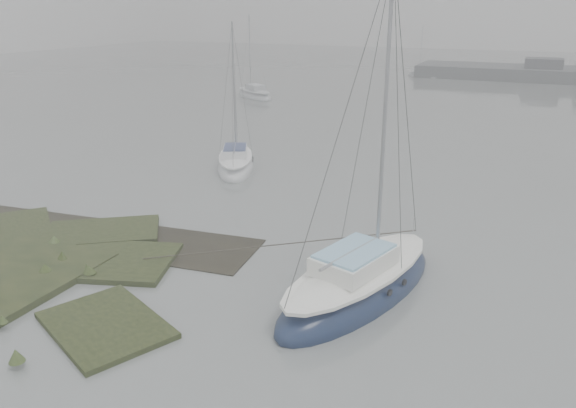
{
  "coord_description": "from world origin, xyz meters",
  "views": [
    {
      "loc": [
        10.14,
        -10.26,
        7.98
      ],
      "look_at": [
        2.96,
        5.75,
        1.8
      ],
      "focal_mm": 35.0,
      "sensor_mm": 36.0,
      "label": 1
    }
  ],
  "objects": [
    {
      "name": "sailboat_main",
      "position": [
        6.05,
        3.91,
        0.31
      ],
      "size": [
        4.21,
        7.45,
        9.99
      ],
      "rotation": [
        0.0,
        0.0,
        -0.28
      ],
      "color": "#14203E",
      "rests_on": "ground"
    },
    {
      "name": "ground",
      "position": [
        0.0,
        30.0,
        0.0
      ],
      "size": [
        160.0,
        160.0,
        0.0
      ],
      "primitive_type": "plane",
      "color": "slate",
      "rests_on": "ground"
    },
    {
      "name": "sailboat_far_c",
      "position": [
        -3.11,
        59.2,
        0.2
      ],
      "size": [
        4.75,
        3.44,
        6.45
      ],
      "rotation": [
        0.0,
        0.0,
        1.09
      ],
      "color": "#9FA4A8",
      "rests_on": "ground"
    },
    {
      "name": "sailboat_white",
      "position": [
        -3.92,
        14.45,
        0.24
      ],
      "size": [
        4.16,
        5.82,
        7.89
      ],
      "rotation": [
        0.0,
        0.0,
        0.47
      ],
      "color": "silver",
      "rests_on": "ground"
    },
    {
      "name": "sailboat_far_a",
      "position": [
        -14.17,
        36.37,
        0.25
      ],
      "size": [
        5.64,
        4.76,
        7.92
      ],
      "rotation": [
        0.0,
        0.0,
        0.95
      ],
      "color": "silver",
      "rests_on": "ground"
    }
  ]
}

